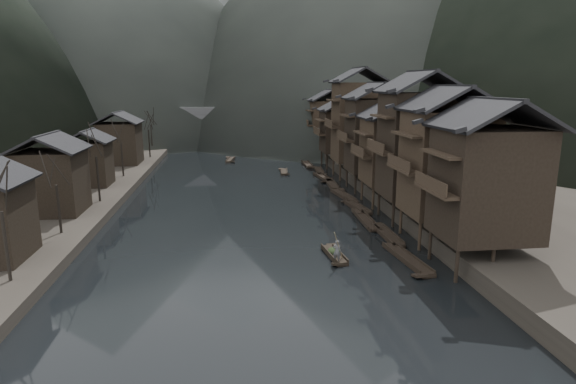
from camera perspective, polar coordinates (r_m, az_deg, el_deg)
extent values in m
plane|color=black|center=(43.99, -4.00, -6.14)|extent=(300.00, 300.00, 0.00)
cube|color=#2D2823|center=(90.52, 17.37, 3.71)|extent=(40.00, 200.00, 1.80)
cube|color=#2D2823|center=(89.10, -28.54, 2.40)|extent=(40.00, 200.00, 1.20)
cylinder|color=black|center=(37.39, 19.38, -8.22)|extent=(0.30, 0.30, 2.90)
cylinder|color=black|center=(41.48, 16.49, -5.94)|extent=(0.30, 0.30, 2.90)
cylinder|color=black|center=(38.65, 23.08, -7.85)|extent=(0.30, 0.30, 2.90)
cylinder|color=black|center=(42.62, 19.91, -5.69)|extent=(0.30, 0.30, 2.90)
cube|color=black|center=(39.38, 22.50, 0.91)|extent=(7.00, 6.00, 8.40)
cube|color=#2E2219|center=(37.68, 17.13, 0.16)|extent=(1.20, 5.70, 0.25)
cylinder|color=#2E2219|center=(43.40, 15.36, -5.04)|extent=(0.30, 0.30, 2.90)
cylinder|color=#2E2219|center=(47.68, 13.22, -3.32)|extent=(0.30, 0.30, 2.90)
cylinder|color=#2E2219|center=(44.49, 18.65, -4.82)|extent=(0.30, 0.30, 2.90)
cylinder|color=#2E2219|center=(48.68, 16.27, -3.17)|extent=(0.30, 0.30, 2.90)
cube|color=#2E2219|center=(45.43, 18.30, 3.27)|extent=(7.00, 6.00, 9.29)
cube|color=#2E2219|center=(43.97, 13.53, 2.65)|extent=(1.20, 5.70, 0.25)
cylinder|color=black|center=(49.67, 12.36, -2.63)|extent=(0.30, 0.30, 2.90)
cylinder|color=black|center=(54.07, 10.72, -1.30)|extent=(0.30, 0.30, 2.90)
cylinder|color=black|center=(50.63, 15.31, -2.50)|extent=(0.30, 0.30, 2.90)
cylinder|color=black|center=(54.96, 13.46, -1.21)|extent=(0.30, 0.30, 2.90)
cube|color=black|center=(51.69, 15.11, 5.35)|extent=(7.00, 6.00, 10.71)
cube|color=#2E2219|center=(50.41, 10.84, 4.77)|extent=(1.20, 5.70, 0.25)
cylinder|color=#2E2219|center=(56.11, 10.05, -0.76)|extent=(0.30, 0.30, 2.90)
cylinder|color=#2E2219|center=(60.60, 8.76, 0.29)|extent=(0.30, 0.30, 2.90)
cylinder|color=#2E2219|center=(56.96, 12.70, -0.68)|extent=(0.30, 0.30, 2.90)
cylinder|color=#2E2219|center=(61.39, 11.23, 0.35)|extent=(0.30, 0.30, 2.90)
cube|color=#2E2219|center=(58.38, 12.50, 4.77)|extent=(7.00, 6.00, 7.64)
cube|color=#2E2219|center=(57.25, 8.68, 4.39)|extent=(1.20, 5.70, 0.25)
cylinder|color=black|center=(63.62, 7.99, 0.91)|extent=(0.30, 0.30, 2.90)
cylinder|color=black|center=(68.18, 6.98, 1.73)|extent=(0.30, 0.30, 2.90)
cylinder|color=black|center=(64.37, 10.36, 0.96)|extent=(0.30, 0.30, 2.90)
cylinder|color=black|center=(68.88, 9.20, 1.77)|extent=(0.30, 0.30, 2.90)
cube|color=black|center=(65.81, 10.26, 6.60)|extent=(7.00, 6.00, 9.61)
cube|color=#2E2219|center=(64.81, 6.84, 6.20)|extent=(1.20, 5.70, 0.25)
cylinder|color=#2E2219|center=(72.20, 6.19, 2.37)|extent=(0.30, 0.30, 2.90)
cylinder|color=#2E2219|center=(76.81, 5.40, 3.01)|extent=(0.30, 0.30, 2.90)
cylinder|color=#2E2219|center=(72.86, 8.30, 2.40)|extent=(0.30, 0.30, 2.90)
cylinder|color=#2E2219|center=(77.43, 7.39, 3.04)|extent=(0.30, 0.30, 2.90)
cube|color=#2E2219|center=(74.33, 8.27, 8.19)|extent=(7.00, 6.00, 11.75)
cube|color=#2E2219|center=(73.45, 5.21, 7.75)|extent=(1.20, 5.70, 0.25)
cylinder|color=black|center=(81.83, 4.64, 3.62)|extent=(0.30, 0.30, 2.90)
cylinder|color=black|center=(86.48, 4.01, 4.13)|extent=(0.30, 0.30, 2.90)
cylinder|color=black|center=(82.41, 6.51, 3.65)|extent=(0.30, 0.30, 2.90)
cylinder|color=black|center=(87.04, 5.79, 4.15)|extent=(0.30, 0.30, 2.90)
cube|color=black|center=(84.20, 6.46, 7.16)|extent=(7.00, 6.00, 7.06)
cube|color=#2E2219|center=(83.41, 3.76, 6.91)|extent=(1.20, 5.70, 0.25)
cylinder|color=#2E2219|center=(93.49, 3.19, 4.79)|extent=(0.30, 0.30, 2.90)
cylinder|color=#2E2219|center=(98.18, 2.70, 5.17)|extent=(0.30, 0.30, 2.90)
cylinder|color=#2E2219|center=(94.00, 4.85, 4.80)|extent=(0.30, 0.30, 2.90)
cylinder|color=#2E2219|center=(98.67, 4.29, 5.19)|extent=(0.30, 0.30, 2.90)
cube|color=#2E2219|center=(95.82, 4.82, 8.24)|extent=(7.00, 6.00, 8.31)
cube|color=#2E2219|center=(95.14, 2.44, 7.99)|extent=(1.20, 5.70, 0.25)
cube|color=black|center=(55.71, -26.20, 1.33)|extent=(6.00, 6.00, 6.50)
cube|color=black|center=(68.93, -22.42, 3.34)|extent=(5.00, 5.00, 5.80)
cube|color=black|center=(86.17, -19.32, 5.63)|extent=(6.50, 6.50, 6.80)
cylinder|color=black|center=(37.82, -30.16, -5.24)|extent=(0.24, 0.24, 4.93)
cylinder|color=black|center=(47.78, -25.05, -1.53)|extent=(0.24, 0.24, 4.44)
cylinder|color=black|center=(59.05, -21.52, 1.70)|extent=(0.24, 0.24, 5.22)
cylinder|color=black|center=(73.96, -18.56, 3.85)|extent=(0.24, 0.24, 4.85)
cylinder|color=black|center=(92.29, -16.26, 5.71)|extent=(0.24, 0.24, 5.03)
cylinder|color=black|center=(102.46, -15.34, 6.43)|extent=(0.24, 0.24, 5.09)
cube|color=black|center=(41.02, 13.89, -7.70)|extent=(1.87, 7.71, 0.30)
cube|color=black|center=(40.96, 13.90, -7.46)|extent=(1.91, 7.56, 0.10)
cube|color=black|center=(44.32, 12.71, -5.89)|extent=(1.03, 1.02, 0.37)
cube|color=black|center=(37.69, 15.31, -9.42)|extent=(1.03, 1.02, 0.37)
cube|color=black|center=(46.71, 11.69, -5.05)|extent=(1.21, 6.68, 0.30)
cube|color=black|center=(46.66, 11.70, -4.84)|extent=(1.26, 6.55, 0.10)
cube|color=black|center=(49.59, 10.60, -3.79)|extent=(0.95, 0.84, 0.34)
cube|color=black|center=(43.79, 12.94, -6.14)|extent=(0.95, 0.84, 0.34)
cube|color=black|center=(51.35, 9.17, -3.32)|extent=(1.29, 7.43, 0.30)
cube|color=black|center=(51.30, 9.18, -3.13)|extent=(1.34, 7.29, 0.10)
cube|color=black|center=(54.59, 8.07, -2.16)|extent=(0.96, 0.93, 0.36)
cube|color=black|center=(48.08, 10.43, -4.31)|extent=(0.96, 0.93, 0.36)
cube|color=black|center=(56.26, 8.22, -1.87)|extent=(1.90, 5.97, 0.30)
cube|color=black|center=(56.22, 8.23, -1.69)|extent=(1.94, 5.86, 0.10)
cube|color=black|center=(58.94, 7.90, -1.04)|extent=(1.03, 0.85, 0.32)
cube|color=black|center=(53.52, 8.59, -2.48)|extent=(1.03, 0.85, 0.32)
cube|color=black|center=(62.07, 6.54, -0.44)|extent=(2.02, 6.81, 0.30)
cube|color=black|center=(62.03, 6.54, -0.27)|extent=(2.06, 6.68, 0.10)
cube|color=black|center=(65.17, 6.29, 0.33)|extent=(1.04, 0.95, 0.34)
cube|color=black|center=(58.92, 6.83, -1.02)|extent=(1.04, 0.95, 0.34)
cube|color=black|center=(69.00, 5.18, 0.93)|extent=(1.52, 6.86, 0.30)
cube|color=black|center=(68.96, 5.18, 1.08)|extent=(1.56, 6.72, 0.10)
cube|color=black|center=(72.06, 4.49, 1.56)|extent=(0.98, 0.89, 0.35)
cube|color=black|center=(65.90, 5.93, 0.48)|extent=(0.98, 0.89, 0.35)
cube|color=black|center=(73.86, 4.13, 1.73)|extent=(1.88, 7.03, 0.30)
cube|color=black|center=(73.82, 4.14, 1.87)|extent=(1.92, 6.90, 0.10)
cube|color=black|center=(77.10, 3.95, 2.31)|extent=(1.03, 0.95, 0.35)
cube|color=black|center=(70.57, 4.34, 1.33)|extent=(1.03, 0.95, 0.35)
cube|color=black|center=(79.31, 3.70, 2.50)|extent=(1.56, 6.52, 0.30)
cube|color=black|center=(79.28, 3.71, 2.63)|extent=(1.61, 6.39, 0.10)
cube|color=black|center=(82.24, 3.16, 2.98)|extent=(0.99, 0.86, 0.34)
cube|color=black|center=(76.34, 4.29, 2.20)|extent=(0.99, 0.86, 0.34)
cube|color=black|center=(85.66, 2.28, 3.29)|extent=(1.11, 7.04, 0.30)
cube|color=black|center=(85.63, 2.28, 3.40)|extent=(1.16, 6.90, 0.10)
cube|color=black|center=(88.93, 1.94, 3.73)|extent=(0.94, 0.86, 0.35)
cube|color=black|center=(82.35, 2.65, 3.00)|extent=(0.94, 0.86, 0.35)
cube|color=black|center=(78.28, -0.47, 2.39)|extent=(1.47, 4.89, 0.30)
cube|color=black|center=(78.25, -0.47, 2.52)|extent=(1.51, 4.80, 0.10)
cube|color=black|center=(80.48, -0.82, 2.78)|extent=(0.91, 0.68, 0.30)
cube|color=black|center=(76.03, -0.11, 2.19)|extent=(0.91, 0.68, 0.30)
cube|color=black|center=(91.48, -6.84, 3.81)|extent=(1.83, 5.62, 0.30)
cube|color=black|center=(91.45, -6.84, 3.92)|extent=(1.87, 5.52, 0.10)
cube|color=black|center=(94.05, -7.09, 4.13)|extent=(0.94, 0.81, 0.31)
cube|color=black|center=(88.86, -6.58, 3.65)|extent=(0.94, 0.81, 0.31)
cube|color=black|center=(102.36, -7.38, 4.74)|extent=(3.24, 4.71, 0.30)
cube|color=black|center=(102.34, -7.39, 4.84)|extent=(3.24, 4.65, 0.10)
cube|color=black|center=(104.35, -6.75, 4.99)|extent=(1.04, 0.94, 0.30)
cube|color=black|center=(100.36, -8.04, 4.65)|extent=(1.04, 0.94, 0.30)
cube|color=black|center=(111.06, -8.15, 5.34)|extent=(1.81, 4.92, 0.30)
cube|color=black|center=(111.04, -8.15, 5.44)|extent=(1.84, 4.84, 0.10)
cube|color=black|center=(113.31, -8.33, 5.55)|extent=(0.94, 0.74, 0.30)
cube|color=black|center=(108.77, -7.97, 5.27)|extent=(0.94, 0.74, 0.30)
cube|color=#4C4C4F|center=(113.82, -5.91, 9.15)|extent=(40.00, 6.00, 1.60)
cube|color=#4C4C4F|center=(111.05, -5.90, 9.73)|extent=(40.00, 0.50, 1.00)
cube|color=#4C4C4F|center=(116.44, -5.95, 9.87)|extent=(40.00, 0.50, 1.00)
cube|color=#4C4C4F|center=(114.76, -12.92, 6.92)|extent=(3.20, 6.00, 6.40)
cube|color=#4C4C4F|center=(114.15, -8.14, 7.08)|extent=(3.20, 6.00, 6.40)
cube|color=#4C4C4F|center=(114.30, -3.59, 7.19)|extent=(3.20, 6.00, 6.40)
cube|color=#4C4C4F|center=(115.22, 1.17, 7.26)|extent=(3.20, 6.00, 6.40)
cube|color=black|center=(40.86, 5.51, -7.46)|extent=(1.43, 4.63, 0.30)
cube|color=black|center=(40.80, 5.51, -7.22)|extent=(1.47, 4.54, 0.10)
cube|color=black|center=(42.86, 5.18, -6.27)|extent=(0.89, 0.65, 0.29)
cube|color=black|center=(38.78, 5.88, -8.37)|extent=(0.89, 0.65, 0.29)
ellipsoid|color=black|center=(40.86, 5.49, -6.54)|extent=(1.09, 1.43, 0.65)
imported|color=#555557|center=(38.83, 5.84, -6.66)|extent=(0.80, 0.71, 1.85)
cylinder|color=#8C7A51|center=(38.08, 6.22, -2.87)|extent=(1.40, 1.99, 3.47)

